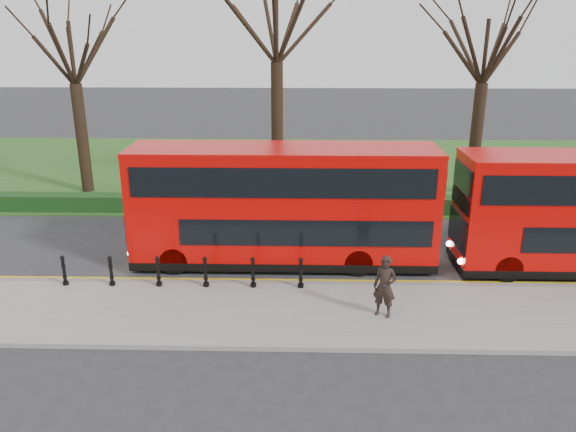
{
  "coord_description": "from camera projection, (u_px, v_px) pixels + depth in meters",
  "views": [
    {
      "loc": [
        3.24,
        -18.14,
        8.44
      ],
      "look_at": [
        2.78,
        0.5,
        2.0
      ],
      "focal_mm": 35.0,
      "sensor_mm": 36.0,
      "label": 1
    }
  ],
  "objects": [
    {
      "name": "kerb",
      "position": [
        205.0,
        283.0,
        19.0
      ],
      "size": [
        60.0,
        0.25,
        0.16
      ],
      "primitive_type": "cube",
      "color": "slate",
      "rests_on": "ground"
    },
    {
      "name": "hedge",
      "position": [
        232.0,
        204.0,
        26.27
      ],
      "size": [
        60.0,
        0.9,
        0.8
      ],
      "primitive_type": "cube",
      "color": "black",
      "rests_on": "ground"
    },
    {
      "name": "ground",
      "position": [
        210.0,
        273.0,
        19.97
      ],
      "size": [
        120.0,
        120.0,
        0.0
      ],
      "primitive_type": "plane",
      "color": "#28282B",
      "rests_on": "ground"
    },
    {
      "name": "pavement",
      "position": [
        194.0,
        312.0,
        17.11
      ],
      "size": [
        60.0,
        4.0,
        0.15
      ],
      "primitive_type": "cube",
      "color": "gray",
      "rests_on": "ground"
    },
    {
      "name": "pedestrian",
      "position": [
        385.0,
        287.0,
        16.49
      ],
      "size": [
        0.81,
        0.69,
        1.89
      ],
      "primitive_type": "imported",
      "rotation": [
        0.0,
        0.0,
        -0.4
      ],
      "color": "black",
      "rests_on": "pavement"
    },
    {
      "name": "bus_lead",
      "position": [
        283.0,
        206.0,
        20.17
      ],
      "size": [
        10.89,
        2.5,
        4.33
      ],
      "color": "#C10704",
      "rests_on": "ground"
    },
    {
      "name": "tree_left",
      "position": [
        71.0,
        46.0,
        27.2
      ],
      "size": [
        6.49,
        6.49,
        10.15
      ],
      "color": "black",
      "rests_on": "ground"
    },
    {
      "name": "yellow_line_inner",
      "position": [
        207.0,
        279.0,
        19.5
      ],
      "size": [
        60.0,
        0.1,
        0.01
      ],
      "primitive_type": "cube",
      "color": "yellow",
      "rests_on": "ground"
    },
    {
      "name": "grass_verge",
      "position": [
        248.0,
        169.0,
        34.14
      ],
      "size": [
        60.0,
        18.0,
        0.06
      ],
      "primitive_type": "cube",
      "color": "#26501A",
      "rests_on": "ground"
    },
    {
      "name": "tree_mid",
      "position": [
        277.0,
        15.0,
        26.51
      ],
      "size": [
        7.71,
        7.71,
        12.05
      ],
      "color": "black",
      "rests_on": "ground"
    },
    {
      "name": "yellow_line_outer",
      "position": [
        207.0,
        281.0,
        19.31
      ],
      "size": [
        60.0,
        0.1,
        0.01
      ],
      "primitive_type": "cube",
      "color": "yellow",
      "rests_on": "ground"
    },
    {
      "name": "bollard_row",
      "position": [
        182.0,
        272.0,
        18.5
      ],
      "size": [
        8.01,
        0.15,
        1.0
      ],
      "color": "black",
      "rests_on": "pavement"
    },
    {
      "name": "tree_right",
      "position": [
        486.0,
        44.0,
        26.71
      ],
      "size": [
        6.57,
        6.57,
        10.27
      ],
      "color": "black",
      "rests_on": "ground"
    }
  ]
}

